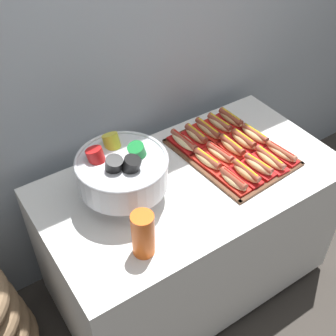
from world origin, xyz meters
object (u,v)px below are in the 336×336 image
object	(u,v)px
hot_dog_12	(208,130)
hot_dog_3	(270,160)
hot_dog_5	(207,161)
hot_dog_7	(232,147)
hot_dog_8	(244,141)
hot_dog_11	(196,136)
hot_dog_14	(231,119)
buffet_table	(189,232)
hot_dog_0	(233,181)
cup_stack	(143,234)
serving_tray	(231,153)
hot_dog_10	(184,142)
hot_dog_9	(255,135)
hot_dog_1	(246,173)
punch_bowl	(122,170)
hot_dog_6	(220,154)
hot_dog_13	(219,125)
hot_dog_4	(281,153)
hot_dog_2	(258,166)

from	to	relation	value
hot_dog_12	hot_dog_3	bearing A→B (deg)	-73.17
hot_dog_5	hot_dog_7	distance (m)	0.15
hot_dog_7	hot_dog_8	distance (m)	0.08
hot_dog_11	hot_dog_14	distance (m)	0.23
hot_dog_12	buffet_table	bearing A→B (deg)	-140.33
hot_dog_0	cup_stack	distance (m)	0.50
hot_dog_5	hot_dog_8	bearing A→B (deg)	4.03
serving_tray	buffet_table	bearing A→B (deg)	-172.01
hot_dog_10	hot_dog_8	bearing A→B (deg)	-32.23
hot_dog_0	hot_dog_9	distance (m)	0.34
serving_tray	hot_dog_7	bearing A→B (deg)	-172.87
buffet_table	hot_dog_1	bearing A→B (deg)	-35.33
punch_bowl	hot_dog_12	bearing A→B (deg)	14.51
hot_dog_0	hot_dog_12	xyz separation A→B (m)	(0.13, 0.34, 0.00)
buffet_table	hot_dog_8	bearing A→B (deg)	7.09
hot_dog_14	punch_bowl	bearing A→B (deg)	-167.70
hot_dog_7	hot_dog_6	bearing A→B (deg)	-175.97
hot_dog_9	hot_dog_3	bearing A→B (deg)	-110.42
hot_dog_6	hot_dog_12	xyz separation A→B (m)	(0.06, 0.17, 0.00)
buffet_table	hot_dog_10	size ratio (longest dim) A/B	7.33
hot_dog_6	hot_dog_12	bearing A→B (deg)	69.58
hot_dog_7	punch_bowl	bearing A→B (deg)	177.47
hot_dog_0	hot_dog_3	size ratio (longest dim) A/B	0.88
hot_dog_3	punch_bowl	distance (m)	0.68
hot_dog_8	cup_stack	world-z (taller)	cup_stack
buffet_table	hot_dog_9	bearing A→B (deg)	6.52
hot_dog_0	punch_bowl	bearing A→B (deg)	154.33
buffet_table	punch_bowl	distance (m)	0.59
hot_dog_11	serving_tray	bearing A→B (deg)	-61.53
hot_dog_5	hot_dog_14	world-z (taller)	hot_dog_14
hot_dog_13	punch_bowl	bearing A→B (deg)	-166.72
hot_dog_1	hot_dog_5	size ratio (longest dim) A/B	0.93
hot_dog_4	hot_dog_11	world-z (taller)	hot_dog_11
hot_dog_11	hot_dog_0	bearing A→B (deg)	-98.78
hot_dog_4	hot_dog_13	world-z (taller)	hot_dog_13
punch_bowl	hot_dog_2	bearing A→B (deg)	-18.50
hot_dog_6	hot_dog_9	bearing A→B (deg)	4.03
hot_dog_12	hot_dog_8	bearing A→B (deg)	-61.53
serving_tray	hot_dog_6	distance (m)	0.08
hot_dog_14	cup_stack	distance (m)	0.88
hot_dog_1	hot_dog_11	size ratio (longest dim) A/B	1.06
hot_dog_0	hot_dog_12	size ratio (longest dim) A/B	0.87
hot_dog_2	hot_dog_12	distance (m)	0.33
hot_dog_5	hot_dog_11	world-z (taller)	hot_dog_11
hot_dog_3	hot_dog_11	distance (m)	0.36
hot_dog_8	hot_dog_0	bearing A→B (deg)	-139.72
hot_dog_2	hot_dog_3	world-z (taller)	hot_dog_2
hot_dog_14	hot_dog_5	bearing A→B (deg)	-147.16
buffet_table	hot_dog_4	size ratio (longest dim) A/B	7.50
hot_dog_8	hot_dog_2	bearing A→B (deg)	-110.42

